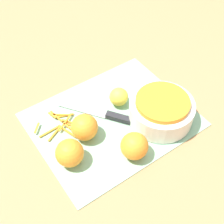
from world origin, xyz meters
name	(u,v)px	position (x,y,z in m)	size (l,w,h in m)	color
ground_plane	(112,120)	(0.00, 0.00, 0.00)	(4.00, 4.00, 0.00)	#9E754C
cutting_board	(112,119)	(0.00, 0.00, 0.00)	(0.46, 0.37, 0.01)	#84B793
bowl_speckled	(161,110)	(-0.12, 0.08, 0.04)	(0.19, 0.19, 0.08)	silver
knife	(111,116)	(0.00, -0.01, 0.01)	(0.16, 0.22, 0.02)	#232328
orange_left	(70,153)	(0.17, 0.06, 0.04)	(0.08, 0.08, 0.08)	orange
orange_right	(84,127)	(0.10, 0.01, 0.04)	(0.08, 0.08, 0.08)	orange
orange_back	(134,146)	(0.02, 0.14, 0.04)	(0.08, 0.08, 0.08)	orange
lemon	(119,97)	(-0.05, -0.04, 0.03)	(0.06, 0.06, 0.06)	gold
peel_pile	(61,124)	(0.14, -0.07, 0.01)	(0.13, 0.13, 0.01)	orange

